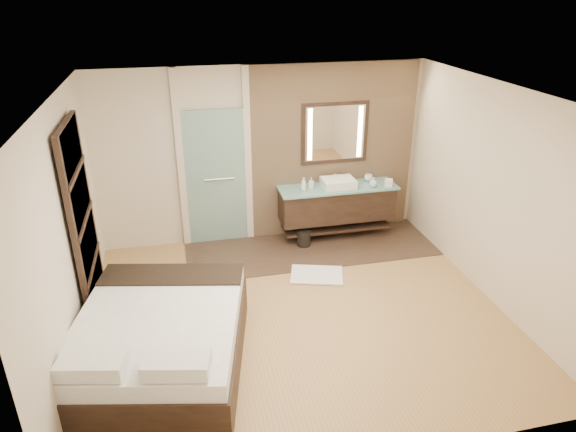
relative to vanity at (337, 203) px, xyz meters
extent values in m
plane|color=#A17D43|center=(-1.10, -1.92, -0.58)|extent=(5.00, 5.00, 0.00)
cube|color=#38271E|center=(-0.50, -0.32, -0.57)|extent=(3.80, 1.30, 0.01)
cube|color=tan|center=(0.00, 0.29, 0.77)|extent=(2.60, 0.08, 2.70)
cube|color=black|center=(0.00, 0.00, -0.01)|extent=(1.80, 0.50, 0.50)
cube|color=black|center=(0.00, 0.00, -0.40)|extent=(1.71, 0.45, 0.04)
cube|color=#87CFCB|center=(0.00, -0.02, 0.27)|extent=(1.85, 0.55, 0.03)
cube|color=white|center=(0.00, -0.02, 0.35)|extent=(0.50, 0.38, 0.13)
cylinder|color=silver|center=(0.00, 0.17, 0.37)|extent=(0.03, 0.03, 0.18)
cylinder|color=silver|center=(0.00, 0.13, 0.45)|extent=(0.02, 0.10, 0.02)
cube|color=black|center=(0.00, 0.24, 1.07)|extent=(1.06, 0.03, 0.96)
cube|color=white|center=(0.00, 0.23, 1.07)|extent=(0.94, 0.01, 0.84)
cube|color=#F4E3B7|center=(-0.40, 0.22, 1.07)|extent=(0.07, 0.01, 0.80)
cube|color=#F4E3B7|center=(0.40, 0.22, 1.07)|extent=(0.07, 0.01, 0.80)
cube|color=#BCEFE7|center=(-1.85, 0.28, 0.47)|extent=(0.90, 0.05, 2.10)
cylinder|color=silver|center=(-1.80, 0.23, 0.47)|extent=(0.45, 0.03, 0.03)
cube|color=beige|center=(-2.35, 0.29, 0.77)|extent=(0.10, 0.08, 2.70)
cube|color=beige|center=(-1.35, 0.29, 0.77)|extent=(0.10, 0.08, 2.70)
cube|color=black|center=(-3.53, -1.32, 0.62)|extent=(0.06, 1.20, 2.40)
cube|color=beige|center=(-3.51, -1.32, -0.21)|extent=(0.02, 1.06, 0.52)
cube|color=beige|center=(-3.51, -1.32, 0.38)|extent=(0.02, 1.06, 0.52)
cube|color=beige|center=(-3.51, -1.32, 0.96)|extent=(0.02, 1.06, 0.52)
cube|color=beige|center=(-3.51, -1.32, 1.55)|extent=(0.02, 1.06, 0.52)
cube|color=black|center=(-2.75, -2.53, -0.35)|extent=(2.09, 2.41, 0.46)
cube|color=silver|center=(-2.75, -2.53, -0.02)|extent=(2.03, 2.35, 0.19)
cube|color=black|center=(-2.58, -1.76, 0.07)|extent=(1.69, 0.81, 0.04)
cube|color=silver|center=(-3.29, -3.27, 0.15)|extent=(0.63, 0.43, 0.15)
cube|color=silver|center=(-2.57, -3.43, 0.15)|extent=(0.63, 0.43, 0.15)
cube|color=white|center=(-0.64, -1.12, -0.56)|extent=(0.83, 0.69, 0.02)
cylinder|color=black|center=(-0.59, -0.21, -0.45)|extent=(0.27, 0.27, 0.26)
cube|color=white|center=(0.78, -0.14, 0.33)|extent=(0.16, 0.16, 0.10)
imported|color=white|center=(-0.56, -0.04, 0.39)|extent=(0.10, 0.10, 0.20)
imported|color=#B2B2B2|center=(-0.42, 0.02, 0.37)|extent=(0.09, 0.10, 0.17)
imported|color=#AEDBD9|center=(0.53, -0.14, 0.36)|extent=(0.16, 0.16, 0.15)
imported|color=white|center=(0.55, 0.13, 0.34)|extent=(0.15, 0.15, 0.10)
camera|label=1|loc=(-2.41, -7.07, 3.18)|focal=32.00mm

